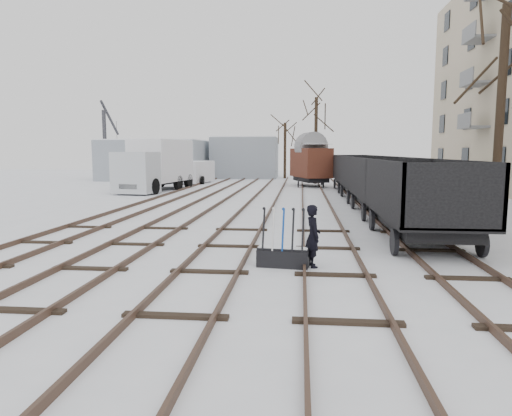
% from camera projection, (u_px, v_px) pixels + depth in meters
% --- Properties ---
extents(ground, '(120.00, 120.00, 0.00)m').
position_uv_depth(ground, '(209.00, 273.00, 11.00)').
color(ground, white).
rests_on(ground, ground).
extents(tracks, '(13.90, 52.00, 0.16)m').
position_uv_depth(tracks, '(260.00, 205.00, 24.49)').
color(tracks, black).
rests_on(tracks, ground).
extents(shed_left, '(10.00, 8.00, 4.10)m').
position_uv_depth(shed_left, '(155.00, 160.00, 47.56)').
color(shed_left, '#8B949D').
rests_on(shed_left, ground).
extents(shed_right, '(7.00, 6.00, 4.50)m').
position_uv_depth(shed_right, '(245.00, 157.00, 50.61)').
color(shed_right, '#8B949D').
rests_on(shed_right, ground).
extents(ground_frame, '(1.34, 0.58, 1.49)m').
position_uv_depth(ground_frame, '(283.00, 256.00, 11.53)').
color(ground_frame, black).
rests_on(ground_frame, ground).
extents(worker, '(0.51, 0.65, 1.59)m').
position_uv_depth(worker, '(313.00, 236.00, 11.49)').
color(worker, black).
rests_on(worker, ground).
extents(freight_wagon_a, '(2.59, 6.47, 2.64)m').
position_uv_depth(freight_wagon_a, '(420.00, 211.00, 14.68)').
color(freight_wagon_a, black).
rests_on(freight_wagon_a, ground).
extents(freight_wagon_b, '(2.59, 6.47, 2.64)m').
position_uv_depth(freight_wagon_b, '(384.00, 193.00, 21.00)').
color(freight_wagon_b, black).
rests_on(freight_wagon_b, ground).
extents(freight_wagon_c, '(2.59, 6.47, 2.64)m').
position_uv_depth(freight_wagon_c, '(365.00, 183.00, 27.32)').
color(freight_wagon_c, black).
rests_on(freight_wagon_c, ground).
extents(freight_wagon_d, '(2.59, 6.47, 2.64)m').
position_uv_depth(freight_wagon_d, '(353.00, 177.00, 33.64)').
color(freight_wagon_d, black).
rests_on(freight_wagon_d, ground).
extents(box_van_wagon, '(3.78, 5.12, 3.50)m').
position_uv_depth(box_van_wagon, '(311.00, 162.00, 38.07)').
color(box_van_wagon, black).
rests_on(box_van_wagon, ground).
extents(lorry, '(3.59, 8.63, 3.80)m').
position_uv_depth(lorry, '(156.00, 164.00, 33.69)').
color(lorry, black).
rests_on(lorry, ground).
extents(panel_van, '(2.76, 4.87, 2.02)m').
position_uv_depth(panel_van, '(196.00, 172.00, 41.89)').
color(panel_van, silver).
rests_on(panel_van, ground).
extents(crane, '(1.62, 4.56, 7.80)m').
position_uv_depth(crane, '(106.00, 160.00, 45.00)').
color(crane, '#313137').
rests_on(crane, ground).
extents(tree_near, '(0.30, 0.30, 7.92)m').
position_uv_depth(tree_near, '(500.00, 121.00, 16.04)').
color(tree_near, black).
rests_on(tree_near, ground).
extents(tree_far_left, '(0.30, 0.30, 5.96)m').
position_uv_depth(tree_far_left, '(285.00, 151.00, 49.17)').
color(tree_far_left, black).
rests_on(tree_far_left, ground).
extents(tree_far_right, '(0.30, 0.30, 7.69)m').
position_uv_depth(tree_far_right, '(316.00, 141.00, 40.95)').
color(tree_far_right, black).
rests_on(tree_far_right, ground).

